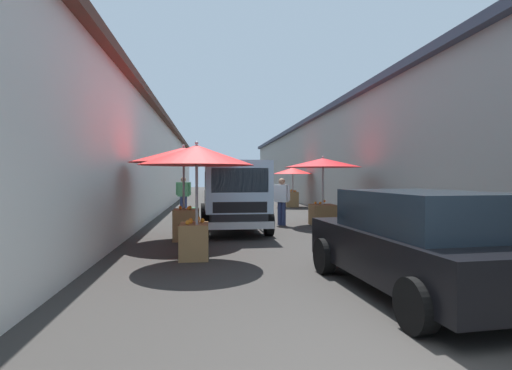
{
  "coord_description": "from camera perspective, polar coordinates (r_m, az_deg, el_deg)",
  "views": [
    {
      "loc": [
        -2.65,
        1.66,
        1.66
      ],
      "look_at": [
        9.14,
        0.29,
        1.4
      ],
      "focal_mm": 28.02,
      "sensor_mm": 36.0,
      "label": 1
    }
  ],
  "objects": [
    {
      "name": "building_left_whitewash",
      "position": [
        19.25,
        -23.74,
        2.92
      ],
      "size": [
        49.8,
        7.5,
        4.48
      ],
      "color": "silver",
      "rests_on": "ground"
    },
    {
      "name": "vendor_by_crates",
      "position": [
        17.11,
        -10.32,
        -1.17
      ],
      "size": [
        0.3,
        0.63,
        1.62
      ],
      "color": "navy",
      "rests_on": "ground"
    },
    {
      "name": "building_right_concrete",
      "position": [
        20.48,
        19.39,
        3.36
      ],
      "size": [
        49.8,
        7.5,
        4.85
      ],
      "color": "gray",
      "rests_on": "ground"
    },
    {
      "name": "vendor_in_shade",
      "position": [
        13.51,
        3.69,
        -1.9
      ],
      "size": [
        0.45,
        0.51,
        1.59
      ],
      "color": "navy",
      "rests_on": "ground"
    },
    {
      "name": "fruit_stall_near_left",
      "position": [
        13.66,
        9.53,
        1.68
      ],
      "size": [
        2.59,
        2.59,
        2.34
      ],
      "color": "#9E9EA3",
      "rests_on": "ground"
    },
    {
      "name": "fruit_stall_near_right",
      "position": [
        7.93,
        -8.52,
        2.58
      ],
      "size": [
        2.27,
        2.27,
        2.34
      ],
      "color": "#9E9EA3",
      "rests_on": "ground"
    },
    {
      "name": "hatchback_car",
      "position": [
        6.1,
        22.03,
        -7.5
      ],
      "size": [
        4.03,
        2.17,
        1.45
      ],
      "color": "black",
      "rests_on": "ground"
    },
    {
      "name": "ground",
      "position": [
        16.31,
        -0.77,
        -4.57
      ],
      "size": [
        90.0,
        90.0,
        0.0
      ],
      "primitive_type": "plane",
      "color": "#33302D"
    },
    {
      "name": "fruit_stall_mid_lane",
      "position": [
        10.48,
        -10.26,
        3.14
      ],
      "size": [
        2.77,
        2.77,
        2.47
      ],
      "color": "#9E9EA3",
      "rests_on": "ground"
    },
    {
      "name": "plastic_stool",
      "position": [
        15.62,
        -8.76,
        -3.64
      ],
      "size": [
        0.3,
        0.3,
        0.43
      ],
      "color": "#1E8C3F",
      "rests_on": "ground"
    },
    {
      "name": "fruit_stall_far_right",
      "position": [
        21.69,
        5.23,
        1.16
      ],
      "size": [
        2.18,
        2.18,
        2.2
      ],
      "color": "#9E9EA3",
      "rests_on": "ground"
    },
    {
      "name": "delivery_truck",
      "position": [
        11.65,
        -3.0,
        -1.78
      ],
      "size": [
        4.96,
        2.06,
        2.08
      ],
      "color": "black",
      "rests_on": "ground"
    }
  ]
}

